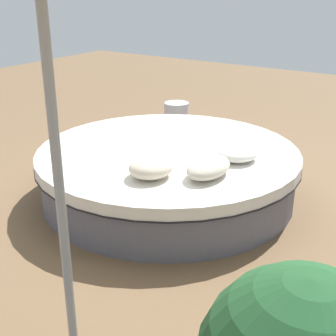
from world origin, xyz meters
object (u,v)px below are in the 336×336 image
Objects in this scene: throw_pillow_0 at (151,167)px; throw_pillow_1 at (209,167)px; round_bed at (168,172)px; side_table at (177,119)px; throw_pillow_2 at (238,152)px.

throw_pillow_0 is 0.52m from throw_pillow_1.
round_bed is at bearing 21.77° from throw_pillow_0.
round_bed is at bearing 60.70° from throw_pillow_1.
throw_pillow_1 is 1.10× the size of side_table.
throw_pillow_0 is 0.88× the size of side_table.
throw_pillow_0 is at bearing -152.00° from side_table.
throw_pillow_2 is at bearing -4.41° from throw_pillow_1.
round_bed is 0.83m from throw_pillow_0.
throw_pillow_0 is at bearing 150.49° from throw_pillow_2.
throw_pillow_0 is 1.00× the size of throw_pillow_2.
round_bed is at bearing -149.83° from side_table.
throw_pillow_1 is 0.52m from throw_pillow_2.
side_table is at bearing 46.50° from throw_pillow_2.
side_table is (2.24, 1.78, -0.37)m from throw_pillow_1.
throw_pillow_0 reaches higher than round_bed.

